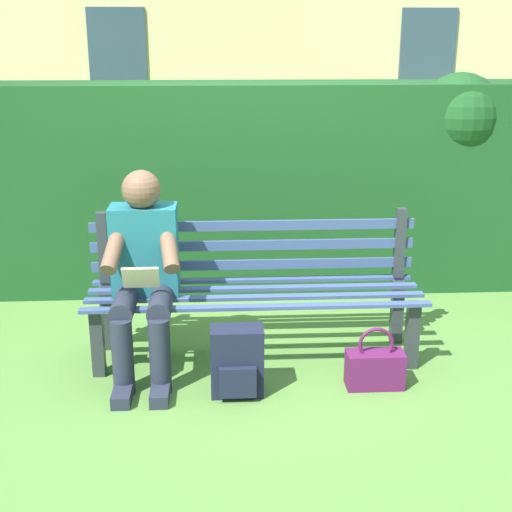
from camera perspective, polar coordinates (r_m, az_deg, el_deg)
name	(u,v)px	position (r m, az deg, el deg)	size (l,w,h in m)	color
ground	(255,357)	(4.26, -0.07, -8.32)	(60.00, 60.00, 0.00)	#517F38
park_bench	(254,285)	(4.16, -0.14, -2.36)	(1.97, 0.52, 0.86)	#2D3338
person_seated	(143,270)	(3.95, -9.25, -1.10)	(0.44, 0.73, 1.16)	#1E6672
hedge_backdrop	(213,183)	(5.30, -3.56, 6.01)	(6.17, 0.75, 1.62)	#19471E
backpack	(237,362)	(3.78, -1.57, -8.71)	(0.28, 0.24, 0.38)	#191E33
handbag	(375,367)	(3.93, 9.75, -9.03)	(0.32, 0.14, 0.36)	#59194C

